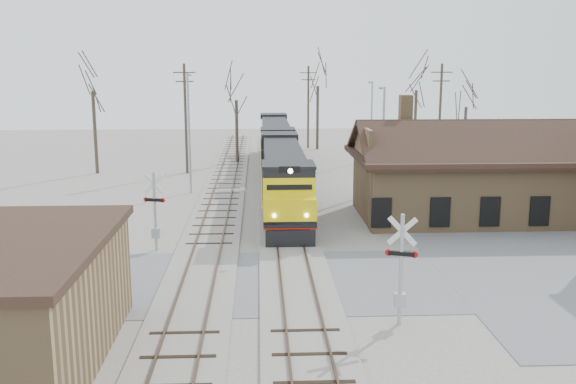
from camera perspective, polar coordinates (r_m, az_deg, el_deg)
The scene contains 20 objects.
ground at distance 30.20m, azimuth 0.71°, elevation -7.85°, with size 140.00×140.00×0.00m, color #A09B91.
road at distance 30.19m, azimuth 0.71°, elevation -7.82°, with size 60.00×9.00×0.03m, color slate.
track_main at distance 44.60m, azimuth -0.41°, elevation -1.40°, with size 3.40×90.00×0.24m.
track_siding at distance 44.66m, azimuth -6.19°, elevation -1.45°, with size 3.40×90.00×0.24m.
depot at distance 43.37m, azimuth 15.78°, elevation 0.95°, with size 15.20×9.31×7.90m.
locomotive_lead at distance 43.58m, azimuth -0.38°, elevation 1.29°, with size 2.94×19.71×4.37m.
locomotive_trailing at distance 63.34m, azimuth -1.10°, elevation 4.47°, with size 2.94×19.71×4.14m.
crossbuck_near at distance 25.06m, azimuth 9.99°, elevation -7.20°, with size 1.21×0.48×4.40m.
crossbuck_far at distance 35.04m, azimuth -11.74°, elevation -1.96°, with size 1.21×0.39×4.30m.
streetlight_a at distance 49.95m, azimuth -8.79°, elevation 5.75°, with size 0.25×2.04×9.21m.
streetlight_b at distance 50.80m, azimuth 8.43°, elevation 5.24°, with size 0.25×2.04×8.16m.
streetlight_c at distance 66.98m, azimuth 7.42°, elevation 6.73°, with size 0.25×2.04×8.13m.
utility_pole_a at distance 59.13m, azimuth -9.09°, elevation 6.64°, with size 2.00×0.24×9.91m.
utility_pole_b at distance 76.11m, azimuth 1.81°, elevation 7.70°, with size 2.00×0.24×9.62m.
utility_pole_c at distance 62.16m, azimuth 13.35°, elevation 6.70°, with size 2.00×0.24×9.90m.
tree_a at distance 60.67m, azimuth -17.04°, elevation 9.71°, with size 4.97×4.97×12.18m.
tree_b at distance 64.53m, azimuth -4.63°, elevation 9.06°, with size 4.21×4.21×10.33m.
tree_c at distance 74.96m, azimuth 2.68°, elevation 10.32°, with size 4.89×4.89×11.99m.
tree_d at distance 69.66m, azimuth 11.38°, elevation 9.82°, with size 4.75×4.75×11.63m.
tree_e at distance 69.60m, azimuth 15.59°, elevation 8.03°, with size 3.64×3.64×8.92m.
Camera 1 is at (-1.68, -28.46, 9.97)m, focal length 40.00 mm.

